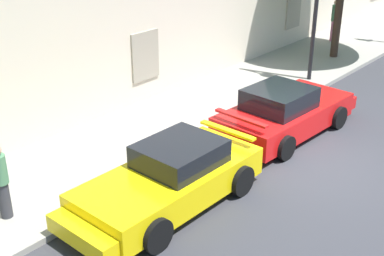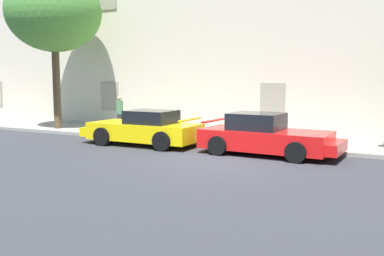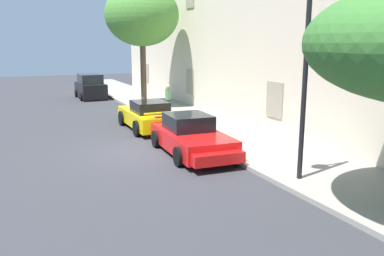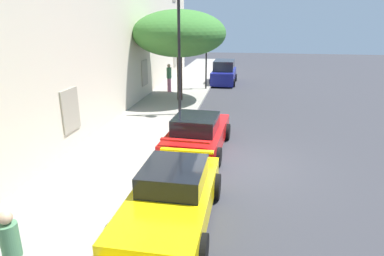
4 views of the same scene
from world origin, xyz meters
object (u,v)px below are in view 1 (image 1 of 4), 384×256
Objects in this scene: pedestrian_admiring at (1,180)px; pedestrian_strolling at (335,20)px; sportscar_yellow_flank at (287,111)px; sportscar_red_lead at (165,182)px.

pedestrian_admiring is 0.90× the size of pedestrian_strolling.
pedestrian_strolling reaches higher than pedestrian_admiring.
sportscar_yellow_flank is 7.78m from pedestrian_admiring.
sportscar_red_lead is at bearing -179.20° from sportscar_yellow_flank.
pedestrian_strolling is at bearing 13.17° from sportscar_red_lead.
pedestrian_admiring is 16.81m from pedestrian_strolling.
pedestrian_admiring is at bearing -175.60° from pedestrian_strolling.
sportscar_red_lead is 3.27m from pedestrian_admiring.
pedestrian_strolling reaches higher than sportscar_yellow_flank.
sportscar_yellow_flank is at bearing -14.70° from pedestrian_admiring.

